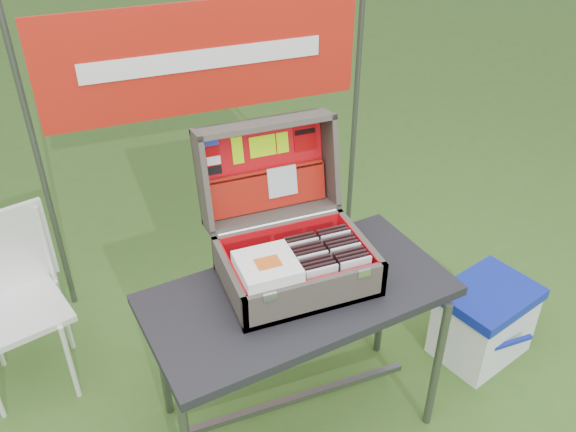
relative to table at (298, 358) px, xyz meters
name	(u,v)px	position (x,y,z in m)	size (l,w,h in m)	color
ground	(285,405)	(-0.03, 0.08, -0.37)	(80.00, 80.00, 0.00)	#356020
table	(298,358)	(0.00, 0.00, 0.00)	(1.19, 0.60, 0.74)	#25252B
table_top	(299,295)	(0.00, 0.00, 0.35)	(1.19, 0.60, 0.04)	#25252B
table_leg_fr	(437,367)	(0.54, -0.24, -0.02)	(0.04, 0.04, 0.70)	#59595B
table_leg_bl	(161,357)	(-0.54, 0.24, -0.02)	(0.04, 0.04, 0.70)	#59595B
table_leg_br	(383,297)	(0.54, 0.24, -0.02)	(0.04, 0.04, 0.70)	#59595B
table_brace	(297,398)	(0.00, 0.00, -0.25)	(1.04, 0.03, 0.03)	#59595B
suitcase	(291,217)	(0.02, 0.12, 0.64)	(0.57, 0.57, 0.54)	#64584D
suitcase_base_bottom	(297,279)	(0.02, 0.06, 0.38)	(0.57, 0.41, 0.02)	#64584D
suitcase_base_wall_front	(316,297)	(0.02, -0.13, 0.45)	(0.57, 0.02, 0.15)	#64584D
suitcase_base_wall_back	(280,239)	(0.02, 0.25, 0.45)	(0.57, 0.02, 0.15)	#64584D
suitcase_base_wall_left	(229,283)	(-0.26, 0.06, 0.45)	(0.02, 0.41, 0.15)	#64584D
suitcase_base_wall_right	(360,251)	(0.29, 0.06, 0.45)	(0.02, 0.41, 0.15)	#64584D
suitcase_liner_floor	(297,276)	(0.02, 0.06, 0.40)	(0.53, 0.36, 0.01)	red
suitcase_latch_left	(270,297)	(-0.17, -0.15, 0.52)	(0.05, 0.01, 0.03)	silver
suitcase_latch_right	(364,273)	(0.20, -0.15, 0.52)	(0.05, 0.01, 0.03)	silver
suitcase_hinge	(279,223)	(0.02, 0.26, 0.53)	(0.02, 0.02, 0.51)	silver
suitcase_lid_back	(263,166)	(0.02, 0.44, 0.70)	(0.57, 0.41, 0.02)	#64584D
suitcase_lid_rim_far	(264,124)	(0.02, 0.42, 0.90)	(0.57, 0.02, 0.15)	#64584D
suitcase_lid_rim_near	(272,214)	(0.02, 0.34, 0.52)	(0.57, 0.02, 0.15)	#64584D
suitcase_lid_rim_left	(203,183)	(-0.26, 0.38, 0.71)	(0.02, 0.41, 0.15)	#64584D
suitcase_lid_rim_right	(329,159)	(0.29, 0.38, 0.71)	(0.02, 0.41, 0.15)	#64584D
suitcase_lid_liner	(264,167)	(0.02, 0.43, 0.70)	(0.52, 0.36, 0.01)	red
suitcase_liner_wall_front	(315,292)	(0.02, -0.12, 0.46)	(0.53, 0.01, 0.13)	red
suitcase_liner_wall_back	(281,239)	(0.02, 0.24, 0.46)	(0.53, 0.01, 0.13)	red
suitcase_liner_wall_left	(233,279)	(-0.25, 0.06, 0.46)	(0.01, 0.36, 0.13)	red
suitcase_liner_wall_right	(357,249)	(0.28, 0.06, 0.46)	(0.01, 0.36, 0.13)	red
suitcase_lid_pocket	(268,190)	(0.02, 0.39, 0.61)	(0.51, 0.16, 0.03)	#9B160D
suitcase_pocket_edge	(266,172)	(0.02, 0.40, 0.69)	(0.50, 0.02, 0.02)	#9B160D
suitcase_pocket_cd	(282,181)	(0.08, 0.38, 0.64)	(0.13, 0.13, 0.01)	silver
lid_sticker_cc_a	(211,141)	(-0.19, 0.45, 0.84)	(0.06, 0.03, 0.00)	#1933B2
lid_sticker_cc_b	(213,151)	(-0.19, 0.45, 0.80)	(0.06, 0.03, 0.00)	#9D0305
lid_sticker_cc_c	(214,161)	(-0.19, 0.44, 0.76)	(0.06, 0.03, 0.00)	white
lid_sticker_cc_d	(215,170)	(-0.19, 0.43, 0.73)	(0.06, 0.03, 0.00)	black
lid_card_neon_tall	(238,150)	(-0.09, 0.44, 0.79)	(0.05, 0.11, 0.00)	#A4ED06
lid_card_neon_main	(263,146)	(0.02, 0.44, 0.79)	(0.11, 0.09, 0.00)	#A4ED06
lid_card_neon_small	(282,143)	(0.10, 0.44, 0.79)	(0.05, 0.09, 0.00)	#A4ED06
lid_sticker_band	(305,139)	(0.20, 0.44, 0.79)	(0.10, 0.10, 0.00)	#9D0305
lid_sticker_band_bar	(305,132)	(0.20, 0.45, 0.82)	(0.09, 0.02, 0.00)	black
cd_left_0	(322,283)	(0.05, -0.10, 0.47)	(0.13, 0.01, 0.14)	silver
cd_left_1	(319,280)	(0.05, -0.08, 0.47)	(0.13, 0.01, 0.14)	black
cd_left_2	(317,276)	(0.05, -0.05, 0.47)	(0.13, 0.01, 0.14)	black
cd_left_3	(314,273)	(0.05, -0.03, 0.47)	(0.13, 0.01, 0.14)	black
cd_left_4	(312,269)	(0.05, -0.01, 0.47)	(0.13, 0.01, 0.14)	silver
cd_left_5	(310,266)	(0.05, 0.01, 0.47)	(0.13, 0.01, 0.14)	black
cd_left_6	(308,262)	(0.05, 0.04, 0.47)	(0.13, 0.01, 0.14)	black
cd_left_7	(305,259)	(0.05, 0.06, 0.47)	(0.13, 0.01, 0.14)	black
cd_left_8	(303,256)	(0.05, 0.08, 0.47)	(0.13, 0.01, 0.14)	silver
cd_left_9	(301,253)	(0.05, 0.10, 0.47)	(0.13, 0.01, 0.14)	black
cd_left_10	(299,250)	(0.05, 0.13, 0.47)	(0.13, 0.01, 0.14)	black
cd_right_0	(355,275)	(0.19, -0.10, 0.47)	(0.13, 0.01, 0.14)	silver
cd_right_1	(352,271)	(0.19, -0.08, 0.47)	(0.13, 0.01, 0.14)	black
cd_right_2	(350,268)	(0.19, -0.05, 0.47)	(0.13, 0.01, 0.14)	black
cd_right_3	(347,265)	(0.19, -0.03, 0.47)	(0.13, 0.01, 0.14)	black
cd_right_4	(345,261)	(0.19, -0.01, 0.47)	(0.13, 0.01, 0.14)	silver
cd_right_5	(342,258)	(0.19, 0.01, 0.47)	(0.13, 0.01, 0.14)	black
cd_right_6	(340,255)	(0.19, 0.04, 0.47)	(0.13, 0.01, 0.14)	black
cd_right_7	(337,251)	(0.19, 0.06, 0.47)	(0.13, 0.01, 0.14)	black
cd_right_8	(335,248)	(0.19, 0.08, 0.47)	(0.13, 0.01, 0.14)	silver
cd_right_9	(333,245)	(0.19, 0.10, 0.47)	(0.13, 0.01, 0.14)	black
cd_right_10	(330,242)	(0.19, 0.13, 0.47)	(0.13, 0.01, 0.14)	black
songbook_0	(267,270)	(-0.13, -0.02, 0.53)	(0.21, 0.21, 0.01)	white
songbook_1	(267,269)	(-0.13, -0.02, 0.53)	(0.21, 0.21, 0.01)	white
songbook_2	(267,268)	(-0.13, -0.02, 0.54)	(0.21, 0.21, 0.01)	white
songbook_3	(267,267)	(-0.13, -0.02, 0.54)	(0.21, 0.21, 0.01)	white
songbook_4	(267,266)	(-0.13, -0.02, 0.55)	(0.21, 0.21, 0.01)	white
songbook_5	(267,265)	(-0.13, -0.02, 0.55)	(0.21, 0.21, 0.01)	white
songbook_6	(267,264)	(-0.13, -0.02, 0.56)	(0.21, 0.21, 0.01)	white
songbook_7	(267,263)	(-0.13, -0.02, 0.56)	(0.21, 0.21, 0.01)	white
songbook_8	(267,262)	(-0.13, -0.02, 0.57)	(0.21, 0.21, 0.01)	white
songbook_graphic	(268,263)	(-0.13, -0.03, 0.57)	(0.09, 0.07, 0.00)	#D85919
cooler	(483,321)	(1.01, 0.05, -0.17)	(0.45, 0.35, 0.40)	white
cooler_body	(482,325)	(1.01, 0.05, -0.20)	(0.43, 0.32, 0.35)	white
cooler_lid	(490,294)	(1.01, 0.05, 0.00)	(0.45, 0.35, 0.05)	#10219B
cooler_handle	(508,344)	(1.01, -0.14, -0.16)	(0.27, 0.02, 0.02)	#10219B
chair	(19,314)	(-1.08, 0.65, 0.06)	(0.39, 0.43, 0.86)	silver
chair_seat	(19,312)	(-1.08, 0.65, 0.07)	(0.39, 0.39, 0.03)	silver
chair_backrest	(7,251)	(-1.08, 0.83, 0.28)	(0.39, 0.03, 0.41)	silver
chair_leg_fr	(70,363)	(-0.92, 0.48, -0.15)	(0.02, 0.02, 0.44)	silver
chair_leg_br	(65,316)	(-0.92, 0.81, -0.15)	(0.02, 0.02, 0.44)	silver
chair_upright_right	(46,244)	(-0.92, 0.83, 0.27)	(0.02, 0.02, 0.41)	silver
cardboard_box	(371,276)	(0.66, 0.58, -0.19)	(0.35, 0.06, 0.37)	#A57B4E
banner_post_left	(41,169)	(-0.88, 1.18, 0.48)	(0.03, 0.03, 1.70)	#59595B
banner_post_right	(355,117)	(0.82, 1.18, 0.48)	(0.03, 0.03, 1.70)	#59595B
banner	(204,58)	(-0.03, 1.17, 0.93)	(1.60, 0.01, 0.55)	#B01A0E
banner_text	(205,59)	(-0.03, 1.16, 0.93)	(1.20, 0.00, 0.10)	white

